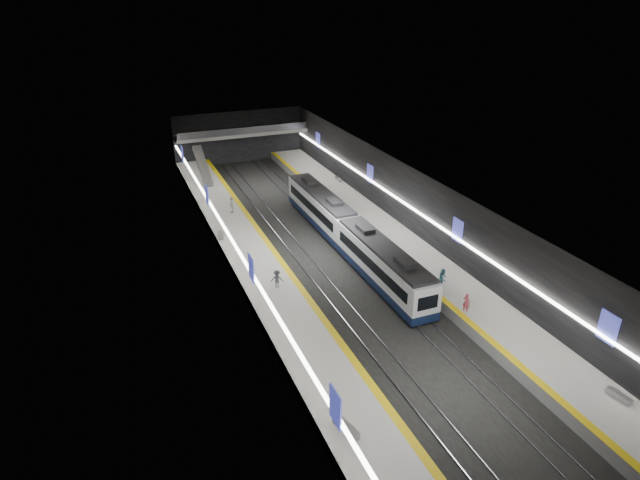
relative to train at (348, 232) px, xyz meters
name	(u,v)px	position (x,y,z in m)	size (l,w,h in m)	color
ground	(326,255)	(-2.50, -0.05, -2.20)	(70.00, 70.00, 0.00)	black
ceiling	(327,182)	(-2.50, -0.05, 5.80)	(20.00, 70.00, 0.04)	beige
wall_left	(228,235)	(-12.50, -0.05, 1.80)	(0.04, 70.00, 8.00)	black
wall_right	(413,206)	(7.50, -0.05, 1.80)	(0.04, 70.00, 8.00)	black
wall_back	(239,137)	(-2.50, 34.95, 1.80)	(20.00, 0.04, 8.00)	black
platform_left	(256,264)	(-10.00, -0.05, -1.70)	(5.00, 70.00, 1.00)	slate
tile_surface_left	(255,259)	(-10.00, -0.05, -1.19)	(5.00, 70.00, 0.02)	#A9A8A3
tactile_strip_left	(277,255)	(-7.80, -0.05, -1.18)	(0.60, 70.00, 0.02)	#E2BC0B
platform_right	(391,239)	(5.00, -0.05, -1.70)	(5.00, 70.00, 1.00)	slate
tile_surface_right	(391,235)	(5.00, -0.05, -1.19)	(5.00, 70.00, 0.02)	#A9A8A3
tactile_strip_right	(372,238)	(2.80, -0.05, -1.18)	(0.60, 70.00, 0.02)	#E2BC0B
rails	(326,255)	(-2.50, -0.05, -2.14)	(6.52, 70.00, 0.12)	gray
train	(348,232)	(0.00, 0.00, 0.00)	(2.69, 30.05, 3.60)	#0F1B39
ad_posters	(323,211)	(-2.50, 0.95, 2.30)	(19.94, 53.50, 2.20)	#3F45BE
cove_light_left	(230,237)	(-12.30, -0.05, 1.60)	(0.25, 68.60, 0.12)	white
cove_light_right	(411,208)	(7.30, -0.05, 1.60)	(0.25, 68.60, 0.12)	white
mezzanine_bridge	(242,134)	(-2.50, 32.87, 2.84)	(20.00, 3.00, 1.50)	gray
escalator	(203,166)	(-10.00, 25.95, 0.70)	(1.20, 8.00, 0.60)	#99999E
bench_left_near	(346,428)	(-11.09, -23.66, -0.95)	(0.56, 2.01, 0.49)	#99999E
bench_left_far	(221,235)	(-12.00, 6.29, -0.98)	(0.49, 1.75, 0.43)	#99999E
bench_right_near	(619,396)	(6.42, -27.74, -0.99)	(0.46, 1.65, 0.40)	#99999E
bench_right_far	(338,179)	(7.00, 18.44, -0.99)	(0.46, 1.65, 0.40)	#99999E
passenger_right_a	(466,303)	(3.40, -15.47, -0.36)	(0.61, 0.40, 1.66)	#C4495F
passenger_right_b	(443,279)	(3.72, -11.62, -0.23)	(0.94, 0.73, 1.93)	teal
passenger_left_a	(232,205)	(-9.23, 12.46, -0.23)	(1.14, 0.47, 1.94)	silver
passenger_left_b	(277,279)	(-9.68, -5.99, -0.36)	(1.08, 0.62, 1.68)	#45464E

